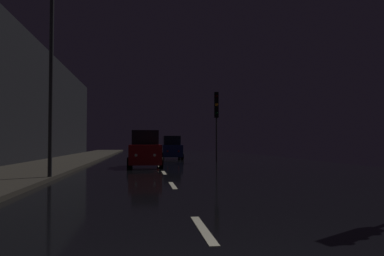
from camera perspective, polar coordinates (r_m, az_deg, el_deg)
The scene contains 8 objects.
ground at distance 28.16m, azimuth -5.12°, elevation -5.15°, with size 25.79×84.00×0.02m, color black.
sidewalk_left at distance 28.70m, azimuth -18.65°, elevation -4.82°, with size 4.40×84.00×0.15m, color #38332B.
building_facade_left at distance 26.14m, azimuth -25.69°, elevation 4.92°, with size 0.80×63.00×9.18m, color black.
lane_centerline at distance 15.99m, azimuth -3.53°, elevation -7.41°, with size 0.16×20.19×0.01m.
traffic_light_far_right at distance 28.99m, azimuth 3.60°, elevation 2.52°, with size 0.34×0.47×5.22m.
streetlamp_overhead at distance 16.48m, azimuth -18.46°, elevation 12.20°, with size 1.70×0.44×8.55m.
car_approaching_headlights at distance 23.48m, azimuth -6.88°, elevation -3.27°, with size 2.01×4.35×2.19m.
car_distant_taillights at distance 34.81m, azimuth -3.02°, elevation -3.01°, with size 1.88×4.07×2.05m.
Camera 1 is at (-1.02, -3.60, 1.49)m, focal length 36.42 mm.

